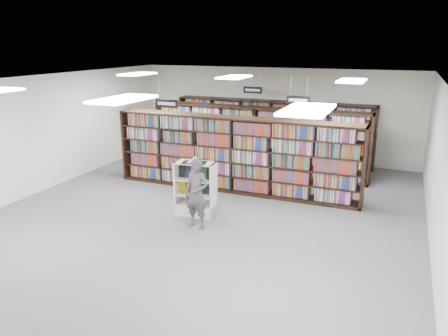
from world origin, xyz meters
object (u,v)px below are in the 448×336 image
at_px(open_book, 194,161).
at_px(shopper, 196,194).
at_px(bookshelf_row_near, 234,155).
at_px(endcap_display, 196,196).

xyz_separation_m(open_book, shopper, (0.35, -0.61, -0.56)).
bearing_deg(shopper, bookshelf_row_near, 101.48).
bearing_deg(bookshelf_row_near, shopper, -86.68).
bearing_deg(bookshelf_row_near, open_book, -95.18).
distance_m(open_book, shopper, 0.90).
bearing_deg(bookshelf_row_near, endcap_display, -95.72).
bearing_deg(open_book, shopper, -71.82).
distance_m(endcap_display, shopper, 0.86).
relative_size(bookshelf_row_near, shopper, 4.37).
bearing_deg(shopper, endcap_display, 124.97).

